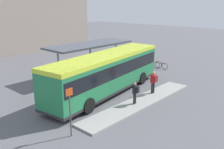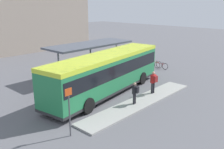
{
  "view_description": "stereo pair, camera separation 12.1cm",
  "coord_description": "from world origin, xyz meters",
  "px_view_note": "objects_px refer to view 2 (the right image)",
  "views": [
    {
      "loc": [
        -13.99,
        -13.3,
        7.14
      ],
      "look_at": [
        0.62,
        0.0,
        1.47
      ],
      "focal_mm": 40.0,
      "sensor_mm": 36.0,
      "label": 1
    },
    {
      "loc": [
        -13.91,
        -13.39,
        7.14
      ],
      "look_at": [
        0.62,
        0.0,
        1.47
      ],
      "focal_mm": 40.0,
      "sensor_mm": 36.0,
      "label": 2
    }
  ],
  "objects_px": {
    "pedestrian_waiting": "(135,92)",
    "pedestrian_companion": "(154,81)",
    "bicycle_red": "(161,66)",
    "platform_sign": "(69,110)",
    "bicycle_yellow": "(155,64)",
    "city_bus": "(107,71)"
  },
  "relations": [
    {
      "from": "pedestrian_waiting",
      "to": "pedestrian_companion",
      "type": "bearing_deg",
      "value": -94.23
    },
    {
      "from": "pedestrian_waiting",
      "to": "bicycle_red",
      "type": "bearing_deg",
      "value": -77.52
    },
    {
      "from": "pedestrian_companion",
      "to": "platform_sign",
      "type": "height_order",
      "value": "platform_sign"
    },
    {
      "from": "bicycle_yellow",
      "to": "platform_sign",
      "type": "bearing_deg",
      "value": 105.22
    },
    {
      "from": "pedestrian_companion",
      "to": "bicycle_red",
      "type": "bearing_deg",
      "value": -57.86
    },
    {
      "from": "bicycle_yellow",
      "to": "pedestrian_companion",
      "type": "bearing_deg",
      "value": 119.99
    },
    {
      "from": "city_bus",
      "to": "bicycle_yellow",
      "type": "distance_m",
      "value": 10.28
    },
    {
      "from": "platform_sign",
      "to": "pedestrian_waiting",
      "type": "bearing_deg",
      "value": -0.0
    },
    {
      "from": "bicycle_yellow",
      "to": "bicycle_red",
      "type": "bearing_deg",
      "value": 168.21
    },
    {
      "from": "bicycle_yellow",
      "to": "platform_sign",
      "type": "height_order",
      "value": "platform_sign"
    },
    {
      "from": "city_bus",
      "to": "bicycle_red",
      "type": "bearing_deg",
      "value": -2.39
    },
    {
      "from": "pedestrian_waiting",
      "to": "platform_sign",
      "type": "height_order",
      "value": "platform_sign"
    },
    {
      "from": "pedestrian_companion",
      "to": "bicycle_yellow",
      "type": "height_order",
      "value": "pedestrian_companion"
    },
    {
      "from": "pedestrian_companion",
      "to": "platform_sign",
      "type": "distance_m",
      "value": 8.63
    },
    {
      "from": "city_bus",
      "to": "bicycle_red",
      "type": "distance_m",
      "value": 10.01
    },
    {
      "from": "pedestrian_waiting",
      "to": "pedestrian_companion",
      "type": "height_order",
      "value": "pedestrian_companion"
    },
    {
      "from": "pedestrian_companion",
      "to": "platform_sign",
      "type": "bearing_deg",
      "value": 96.25
    },
    {
      "from": "bicycle_yellow",
      "to": "platform_sign",
      "type": "xyz_separation_m",
      "value": [
        -16.33,
        -5.13,
        1.17
      ]
    },
    {
      "from": "city_bus",
      "to": "pedestrian_companion",
      "type": "bearing_deg",
      "value": -60.67
    },
    {
      "from": "pedestrian_companion",
      "to": "bicycle_red",
      "type": "height_order",
      "value": "pedestrian_companion"
    },
    {
      "from": "city_bus",
      "to": "platform_sign",
      "type": "relative_size",
      "value": 4.53
    },
    {
      "from": "pedestrian_companion",
      "to": "bicycle_yellow",
      "type": "bearing_deg",
      "value": -53.35
    }
  ]
}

